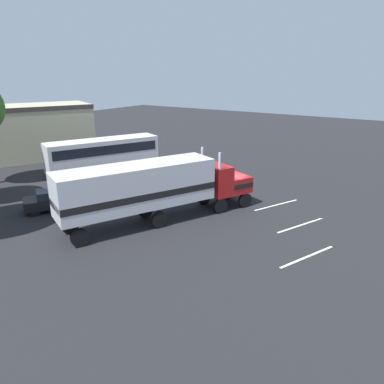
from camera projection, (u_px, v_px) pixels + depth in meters
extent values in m
plane|color=#232326|center=(226.00, 203.00, 29.19)|extent=(120.00, 120.00, 0.00)
cube|color=silver|center=(276.00, 205.00, 28.73)|extent=(4.08, 1.94, 0.01)
cube|color=silver|center=(301.00, 225.00, 25.03)|extent=(4.12, 1.84, 0.01)
cube|color=silver|center=(307.00, 257.00, 20.84)|extent=(4.14, 1.78, 0.01)
cube|color=#B21919|center=(233.00, 183.00, 28.54)|extent=(2.67, 3.02, 1.20)
cube|color=#B21919|center=(216.00, 180.00, 27.58)|extent=(2.31, 2.86, 2.20)
cube|color=silver|center=(243.00, 181.00, 29.02)|extent=(0.94, 1.94, 1.08)
cube|color=black|center=(233.00, 182.00, 28.52)|extent=(2.69, 3.06, 0.36)
cylinder|color=silver|center=(202.00, 169.00, 28.00)|extent=(0.18, 0.18, 3.40)
cylinder|color=silver|center=(219.00, 176.00, 26.23)|extent=(0.18, 0.18, 3.40)
cube|color=silver|center=(137.00, 186.00, 24.21)|extent=(10.64, 6.71, 2.80)
cube|color=black|center=(137.00, 192.00, 24.34)|extent=(10.65, 6.75, 0.44)
cylinder|color=silver|center=(211.00, 190.00, 29.23)|extent=(1.45, 1.12, 0.64)
cylinder|color=black|center=(227.00, 192.00, 29.94)|extent=(1.13, 0.73, 1.10)
cylinder|color=black|center=(245.00, 200.00, 28.17)|extent=(1.13, 0.73, 1.10)
cylinder|color=black|center=(203.00, 197.00, 28.78)|extent=(1.13, 0.73, 1.10)
cylinder|color=black|center=(220.00, 206.00, 27.01)|extent=(1.13, 0.73, 1.10)
cylinder|color=black|center=(145.00, 210.00, 26.29)|extent=(1.13, 0.73, 1.10)
cylinder|color=black|center=(159.00, 220.00, 24.52)|extent=(1.13, 0.73, 1.10)
cylinder|color=black|center=(70.00, 225.00, 23.65)|extent=(1.13, 0.73, 1.10)
cylinder|color=black|center=(80.00, 238.00, 21.88)|extent=(1.13, 0.73, 1.10)
cylinder|color=black|center=(167.00, 199.00, 28.77)|extent=(0.18, 0.18, 0.82)
cylinder|color=black|center=(165.00, 200.00, 28.72)|extent=(0.18, 0.18, 0.82)
cylinder|color=#333338|center=(166.00, 191.00, 28.52)|extent=(0.34, 0.34, 0.58)
sphere|color=tan|center=(166.00, 186.00, 28.40)|extent=(0.23, 0.23, 0.23)
cube|color=black|center=(165.00, 190.00, 28.69)|extent=(0.30, 0.28, 0.36)
cube|color=silver|center=(103.00, 154.00, 37.09)|extent=(11.09, 6.77, 2.90)
cube|color=black|center=(103.00, 148.00, 36.90)|extent=(10.51, 6.54, 0.90)
cylinder|color=black|center=(137.00, 160.00, 40.54)|extent=(1.03, 0.66, 1.00)
cylinder|color=black|center=(146.00, 165.00, 38.75)|extent=(1.03, 0.66, 1.00)
cylinder|color=black|center=(64.00, 171.00, 36.54)|extent=(1.03, 0.66, 1.00)
cylinder|color=black|center=(70.00, 176.00, 34.75)|extent=(1.03, 0.66, 1.00)
cube|color=black|center=(55.00, 201.00, 27.67)|extent=(4.69, 3.84, 0.70)
cube|color=#1E232D|center=(52.00, 193.00, 27.39)|extent=(2.66, 2.51, 0.55)
cylinder|color=black|center=(75.00, 199.00, 29.05)|extent=(0.66, 0.52, 0.64)
cylinder|color=black|center=(78.00, 206.00, 27.70)|extent=(0.66, 0.52, 0.64)
cylinder|color=black|center=(34.00, 205.00, 27.86)|extent=(0.66, 0.52, 0.64)
cylinder|color=black|center=(35.00, 212.00, 26.51)|extent=(0.66, 0.52, 0.64)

